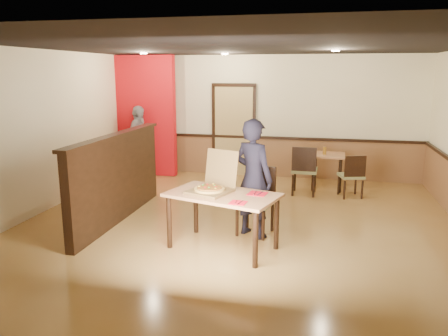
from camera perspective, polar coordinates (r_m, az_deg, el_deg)
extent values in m
plane|color=#AB8042|center=(7.13, 2.00, -7.39)|extent=(7.00, 7.00, 0.00)
plane|color=black|center=(6.71, 2.19, 15.70)|extent=(7.00, 7.00, 0.00)
plane|color=#FDF5C6|center=(10.22, 5.77, 6.68)|extent=(7.00, 0.00, 7.00)
plane|color=#FDF5C6|center=(8.18, -22.85, 4.33)|extent=(0.00, 7.00, 7.00)
cube|color=brown|center=(10.32, 5.63, 1.41)|extent=(7.00, 0.04, 0.90)
cube|color=black|center=(10.23, 5.67, 3.97)|extent=(7.00, 0.06, 0.06)
cube|color=tan|center=(10.34, 1.28, 4.86)|extent=(0.90, 0.06, 2.10)
cube|color=black|center=(7.37, -13.73, -1.40)|extent=(0.14, 3.00, 1.40)
cube|color=black|center=(7.23, -14.03, 4.15)|extent=(0.20, 3.10, 0.05)
cube|color=red|center=(10.49, -10.61, 6.68)|extent=(1.60, 0.20, 2.78)
cylinder|color=#FFD6B2|center=(9.11, -10.45, 14.54)|extent=(0.14, 0.14, 0.02)
cylinder|color=#FFD6B2|center=(9.32, 0.12, 14.68)|extent=(0.14, 0.14, 0.02)
cylinder|color=#FFD6B2|center=(8.10, 14.36, 14.64)|extent=(0.14, 0.14, 0.02)
cube|color=tan|center=(5.97, -0.18, -3.55)|extent=(1.66, 1.23, 0.04)
cylinder|color=black|center=(6.16, -7.17, -7.02)|extent=(0.07, 0.07, 0.75)
cylinder|color=black|center=(6.69, -3.69, -5.34)|extent=(0.07, 0.07, 0.75)
cylinder|color=black|center=(5.52, 4.13, -9.29)|extent=(0.07, 0.07, 0.75)
cylinder|color=black|center=(6.11, 6.88, -7.16)|extent=(0.07, 0.07, 0.75)
cube|color=olive|center=(6.61, 4.10, -4.44)|extent=(0.60, 0.60, 0.07)
cube|color=black|center=(6.74, 4.83, -1.71)|extent=(0.48, 0.14, 0.48)
cylinder|color=black|center=(6.59, 1.72, -7.07)|extent=(0.05, 0.05, 0.44)
cylinder|color=black|center=(6.95, 3.07, -6.02)|extent=(0.05, 0.05, 0.44)
cylinder|color=black|center=(6.45, 5.13, -7.56)|extent=(0.05, 0.05, 0.44)
cylinder|color=black|center=(6.82, 6.32, -6.46)|extent=(0.05, 0.05, 0.44)
cube|color=olive|center=(8.88, 10.47, -0.29)|extent=(0.51, 0.51, 0.06)
cube|color=black|center=(8.60, 10.42, 1.13)|extent=(0.47, 0.06, 0.47)
cylinder|color=black|center=(9.13, 11.76, -1.79)|extent=(0.05, 0.05, 0.43)
cylinder|color=black|center=(8.74, 11.62, -2.42)|extent=(0.05, 0.05, 0.43)
cylinder|color=black|center=(9.15, 9.23, -1.64)|extent=(0.05, 0.05, 0.43)
cylinder|color=black|center=(8.76, 8.97, -2.27)|extent=(0.05, 0.05, 0.43)
cube|color=olive|center=(8.91, 16.24, -0.98)|extent=(0.53, 0.53, 0.06)
cube|color=black|center=(8.68, 16.77, 0.21)|extent=(0.40, 0.15, 0.41)
cylinder|color=black|center=(9.18, 16.80, -2.16)|extent=(0.04, 0.04, 0.37)
cylinder|color=black|center=(8.87, 17.60, -2.72)|extent=(0.04, 0.04, 0.37)
cylinder|color=black|center=(9.07, 14.72, -2.22)|extent=(0.04, 0.04, 0.37)
cylinder|color=black|center=(8.75, 15.46, -2.80)|extent=(0.04, 0.04, 0.37)
cube|color=tan|center=(9.37, 13.42, 1.67)|extent=(0.71, 0.71, 0.04)
cylinder|color=black|center=(9.19, 11.60, -0.81)|extent=(0.07, 0.07, 0.70)
cylinder|color=black|center=(9.71, 11.79, -0.11)|extent=(0.07, 0.07, 0.70)
cylinder|color=black|center=(9.18, 14.91, -0.99)|extent=(0.07, 0.07, 0.70)
cylinder|color=black|center=(9.70, 14.92, -0.28)|extent=(0.07, 0.07, 0.70)
imported|color=black|center=(6.44, 3.85, -1.36)|extent=(0.77, 0.68, 1.77)
imported|color=#96969E|center=(10.32, -11.07, 3.39)|extent=(0.42, 0.98, 1.67)
cube|color=brown|center=(6.00, -1.91, -3.07)|extent=(0.66, 0.66, 0.04)
cube|color=brown|center=(6.18, -0.33, 0.01)|extent=(0.52, 0.27, 0.51)
cylinder|color=gold|center=(5.99, -1.91, -2.77)|extent=(0.54, 0.54, 0.03)
cube|color=red|center=(5.55, 1.84, -4.55)|extent=(0.23, 0.23, 0.00)
cylinder|color=silver|center=(5.56, 1.53, -4.47)|extent=(0.03, 0.18, 0.01)
cube|color=silver|center=(5.55, 2.14, -4.53)|extent=(0.04, 0.19, 0.00)
cube|color=red|center=(5.97, 4.39, -3.36)|extent=(0.28, 0.28, 0.01)
cylinder|color=silver|center=(5.97, 4.10, -3.29)|extent=(0.04, 0.21, 0.01)
cube|color=silver|center=(5.96, 4.67, -3.34)|extent=(0.05, 0.22, 0.00)
cylinder|color=#9C6C1C|center=(9.25, 13.00, 2.19)|extent=(0.07, 0.07, 0.16)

